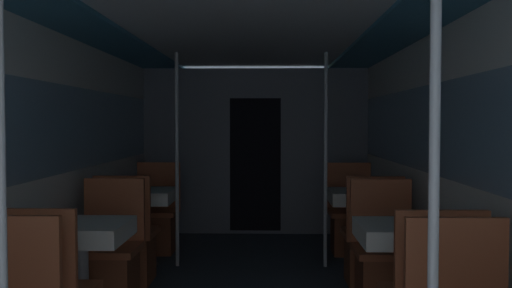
% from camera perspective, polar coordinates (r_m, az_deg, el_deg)
% --- Properties ---
extents(wall_left, '(0.05, 8.44, 2.09)m').
position_cam_1_polar(wall_left, '(4.26, -20.96, -2.23)').
color(wall_left, silver).
rests_on(wall_left, ground_plane).
extents(wall_right, '(0.05, 8.44, 2.09)m').
position_cam_1_polar(wall_right, '(4.14, 19.06, -2.34)').
color(wall_right, silver).
rests_on(wall_right, ground_plane).
extents(ceiling_panel, '(2.88, 8.44, 0.07)m').
position_cam_1_polar(ceiling_panel, '(4.00, -1.27, 12.56)').
color(ceiling_panel, silver).
rests_on(ceiling_panel, wall_left).
extents(bulkhead_far, '(2.82, 0.09, 2.09)m').
position_cam_1_polar(bulkhead_far, '(7.21, -0.06, -0.76)').
color(bulkhead_far, slate).
rests_on(bulkhead_far, ground_plane).
extents(support_pole_left_0, '(0.04, 0.04, 2.09)m').
position_cam_1_polar(support_pole_left_0, '(2.13, -24.11, -7.92)').
color(support_pole_left_0, silver).
rests_on(support_pole_left_0, ground_plane).
extents(dining_table_left_1, '(0.60, 0.60, 0.75)m').
position_cam_1_polar(dining_table_left_1, '(3.99, -17.03, -8.94)').
color(dining_table_left_1, '#4C4C51').
rests_on(dining_table_left_1, ground_plane).
extents(chair_left_far_1, '(0.48, 0.48, 0.96)m').
position_cam_1_polar(chair_left_far_1, '(4.63, -14.57, -11.90)').
color(chair_left_far_1, brown).
rests_on(chair_left_far_1, ground_plane).
extents(dining_table_left_2, '(0.60, 0.60, 0.75)m').
position_cam_1_polar(dining_table_left_2, '(5.72, -11.24, -5.52)').
color(dining_table_left_2, '#4C4C51').
rests_on(dining_table_left_2, ground_plane).
extents(chair_left_near_2, '(0.48, 0.48, 0.96)m').
position_cam_1_polar(chair_left_near_2, '(5.20, -12.68, -10.30)').
color(chair_left_near_2, brown).
rests_on(chair_left_near_2, ground_plane).
extents(chair_left_far_2, '(0.48, 0.48, 0.96)m').
position_cam_1_polar(chair_left_far_2, '(6.36, -10.01, -7.99)').
color(chair_left_far_2, brown).
rests_on(chair_left_far_2, ground_plane).
extents(support_pole_left_2, '(0.04, 0.04, 2.09)m').
position_cam_1_polar(support_pole_left_2, '(5.62, -7.91, -1.57)').
color(support_pole_left_2, silver).
rests_on(support_pole_left_2, ground_plane).
extents(support_pole_right_0, '(0.04, 0.04, 2.09)m').
position_cam_1_polar(support_pole_right_0, '(2.00, 17.32, -8.46)').
color(support_pole_right_0, silver).
rests_on(support_pole_right_0, ground_plane).
extents(dining_table_right_1, '(0.60, 0.60, 0.75)m').
position_cam_1_polar(dining_table_right_1, '(3.89, 14.63, -9.20)').
color(dining_table_right_1, '#4C4C51').
rests_on(dining_table_right_1, ground_plane).
extents(chair_right_far_1, '(0.48, 0.48, 0.96)m').
position_cam_1_polar(chair_right_far_1, '(4.54, 12.80, -12.14)').
color(chair_right_far_1, brown).
rests_on(chair_right_far_1, ground_plane).
extents(dining_table_right_2, '(0.60, 0.60, 0.75)m').
position_cam_1_polar(dining_table_right_2, '(5.65, 10.37, -5.61)').
color(dining_table_right_2, '#4C4C51').
rests_on(dining_table_right_2, ground_plane).
extents(chair_right_near_2, '(0.48, 0.48, 0.96)m').
position_cam_1_polar(chair_right_near_2, '(5.13, 11.42, -10.47)').
color(chair_right_near_2, brown).
rests_on(chair_right_near_2, ground_plane).
extents(chair_right_far_2, '(0.48, 0.48, 0.96)m').
position_cam_1_polar(chair_right_far_2, '(6.30, 9.48, -8.09)').
color(chair_right_far_2, brown).
rests_on(chair_right_far_2, ground_plane).
extents(support_pole_right_2, '(0.04, 0.04, 2.09)m').
position_cam_1_polar(support_pole_right_2, '(5.57, 6.98, -1.60)').
color(support_pole_right_2, silver).
rests_on(support_pole_right_2, ground_plane).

